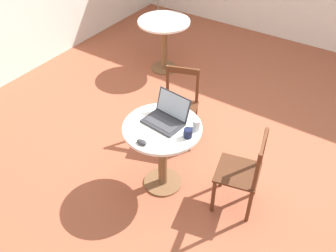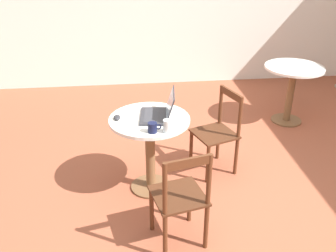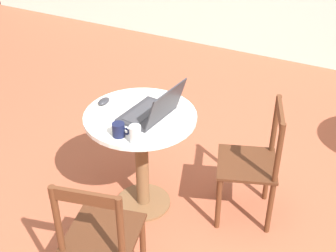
{
  "view_description": "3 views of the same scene",
  "coord_description": "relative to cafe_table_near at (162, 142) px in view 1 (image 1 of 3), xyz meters",
  "views": [
    {
      "loc": [
        -2.73,
        -1.14,
        2.9
      ],
      "look_at": [
        -0.38,
        0.42,
        0.56
      ],
      "focal_mm": 40.0,
      "sensor_mm": 36.0,
      "label": 1
    },
    {
      "loc": [
        -0.78,
        -2.65,
        2.2
      ],
      "look_at": [
        -0.43,
        0.39,
        0.63
      ],
      "focal_mm": 40.0,
      "sensor_mm": 36.0,
      "label": 2
    },
    {
      "loc": [
        0.7,
        -1.84,
        2.3
      ],
      "look_at": [
        -0.5,
        0.52,
        0.59
      ],
      "focal_mm": 50.0,
      "sensor_mm": 36.0,
      "label": 3
    }
  ],
  "objects": [
    {
      "name": "ground_plane",
      "position": [
        0.6,
        -0.33,
        -0.56
      ],
      "size": [
        16.0,
        16.0,
        0.0
      ],
      "primitive_type": "plane",
      "color": "#9E5138"
    },
    {
      "name": "cafe_table_near",
      "position": [
        0.0,
        0.0,
        0.0
      ],
      "size": [
        0.73,
        0.73,
        0.75
      ],
      "color": "brown",
      "rests_on": "ground_plane"
    },
    {
      "name": "cafe_table_mid",
      "position": [
        1.89,
        1.25,
        0.0
      ],
      "size": [
        0.73,
        0.73,
        0.75
      ],
      "color": "brown",
      "rests_on": "ground_plane"
    },
    {
      "name": "chair_near_front",
      "position": [
        0.17,
        -0.75,
        -0.13
      ],
      "size": [
        0.46,
        0.46,
        0.86
      ],
      "color": "#562D19",
      "rests_on": "ground_plane"
    },
    {
      "name": "chair_near_right",
      "position": [
        0.7,
        0.25,
        -0.13
      ],
      "size": [
        0.49,
        0.49,
        0.86
      ],
      "color": "#562D19",
      "rests_on": "ground_plane"
    },
    {
      "name": "laptop",
      "position": [
        0.08,
        0.01,
        0.24
      ],
      "size": [
        0.34,
        0.39,
        0.24
      ],
      "color": "#2D2D33",
      "rests_on": "cafe_table_near"
    },
    {
      "name": "mouse",
      "position": [
        -0.28,
        0.02,
        0.21
      ],
      "size": [
        0.06,
        0.1,
        0.03
      ],
      "color": "#2D2D33",
      "rests_on": "cafe_table_near"
    },
    {
      "name": "mug",
      "position": [
        0.01,
        -0.27,
        0.23
      ],
      "size": [
        0.11,
        0.08,
        0.09
      ],
      "color": "#141938",
      "rests_on": "cafe_table_near"
    },
    {
      "name": "drinking_glass",
      "position": [
        0.13,
        -0.28,
        0.24
      ],
      "size": [
        0.07,
        0.07,
        0.11
      ],
      "color": "silver",
      "rests_on": "cafe_table_near"
    }
  ]
}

